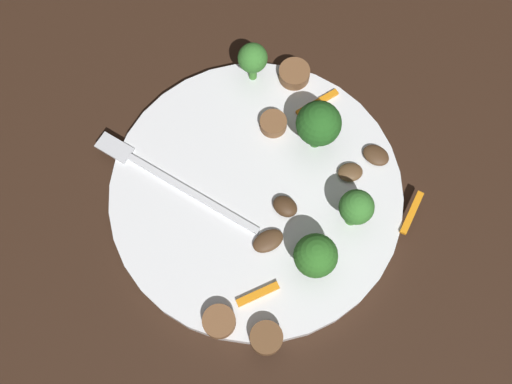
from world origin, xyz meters
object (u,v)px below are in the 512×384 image
(sausage_slice_2, at_px, (219,322))
(pepper_strip_0, at_px, (412,213))
(mushroom_3, at_px, (350,172))
(broccoli_floret_2, at_px, (321,127))
(broccoli_floret_1, at_px, (253,59))
(pepper_strip_1, at_px, (258,294))
(mushroom_1, at_px, (376,155))
(sausage_slice_0, at_px, (266,338))
(mushroom_2, at_px, (268,241))
(pepper_strip_2, at_px, (317,103))
(fork, at_px, (165,177))
(broccoli_floret_0, at_px, (316,256))
(mushroom_0, at_px, (285,206))
(sausage_slice_1, at_px, (294,74))
(sausage_slice_3, at_px, (273,124))
(plate, at_px, (256,195))
(broccoli_floret_3, at_px, (356,208))

(sausage_slice_2, xyz_separation_m, pepper_strip_0, (-0.04, -0.20, -0.00))
(mushroom_3, bearing_deg, broccoli_floret_2, 2.39)
(broccoli_floret_1, bearing_deg, pepper_strip_0, -176.30)
(pepper_strip_1, bearing_deg, mushroom_1, -82.43)
(sausage_slice_0, relative_size, sausage_slice_2, 0.99)
(mushroom_2, xyz_separation_m, pepper_strip_2, (0.07, -0.13, -0.00))
(sausage_slice_2, distance_m, pepper_strip_1, 0.04)
(pepper_strip_1, bearing_deg, fork, -3.75)
(broccoli_floret_0, distance_m, mushroom_0, 0.06)
(sausage_slice_1, xyz_separation_m, pepper_strip_1, (-0.14, 0.17, -0.00))
(mushroom_2, bearing_deg, sausage_slice_0, 136.52)
(sausage_slice_3, relative_size, mushroom_0, 1.09)
(broccoli_floret_0, relative_size, mushroom_2, 1.74)
(fork, height_order, mushroom_0, mushroom_0)
(plate, bearing_deg, pepper_strip_0, -140.33)
(broccoli_floret_1, height_order, sausage_slice_1, broccoli_floret_1)
(mushroom_3, bearing_deg, plate, 59.57)
(mushroom_2, relative_size, pepper_strip_1, 0.74)
(plate, height_order, broccoli_floret_2, broccoli_floret_2)
(pepper_strip_1, height_order, pepper_strip_2, same)
(sausage_slice_3, xyz_separation_m, mushroom_0, (-0.07, 0.05, -0.00))
(broccoli_floret_1, distance_m, pepper_strip_2, 0.08)
(broccoli_floret_0, height_order, sausage_slice_2, broccoli_floret_0)
(broccoli_floret_3, distance_m, sausage_slice_2, 0.16)
(fork, distance_m, broccoli_floret_2, 0.15)
(pepper_strip_1, bearing_deg, broccoli_floret_3, -92.93)
(sausage_slice_1, bearing_deg, mushroom_2, 128.93)
(pepper_strip_1, bearing_deg, plate, -41.13)
(plate, distance_m, pepper_strip_1, 0.10)
(broccoli_floret_1, xyz_separation_m, mushroom_2, (-0.14, 0.10, -0.03))
(plate, relative_size, sausage_slice_3, 10.52)
(broccoli_floret_3, xyz_separation_m, sausage_slice_2, (0.01, 0.15, -0.03))
(pepper_strip_2, bearing_deg, sausage_slice_1, -4.98)
(pepper_strip_0, bearing_deg, sausage_slice_2, 77.58)
(plate, relative_size, broccoli_floret_0, 5.34)
(sausage_slice_3, xyz_separation_m, pepper_strip_2, (-0.01, -0.05, -0.00))
(mushroom_3, bearing_deg, fork, 49.22)
(broccoli_floret_2, height_order, sausage_slice_3, broccoli_floret_2)
(broccoli_floret_0, relative_size, sausage_slice_1, 1.68)
(broccoli_floret_3, distance_m, mushroom_0, 0.07)
(broccoli_floret_3, height_order, sausage_slice_3, broccoli_floret_3)
(broccoli_floret_3, bearing_deg, mushroom_2, 63.69)
(broccoli_floret_3, relative_size, sausage_slice_3, 2.00)
(broccoli_floret_2, bearing_deg, fork, 61.25)
(sausage_slice_0, height_order, mushroom_3, sausage_slice_0)
(fork, distance_m, mushroom_3, 0.18)
(broccoli_floret_0, bearing_deg, sausage_slice_0, 105.40)
(plate, xyz_separation_m, mushroom_2, (-0.04, 0.02, 0.01))
(sausage_slice_3, bearing_deg, sausage_slice_2, 123.51)
(sausage_slice_0, relative_size, mushroom_1, 1.11)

